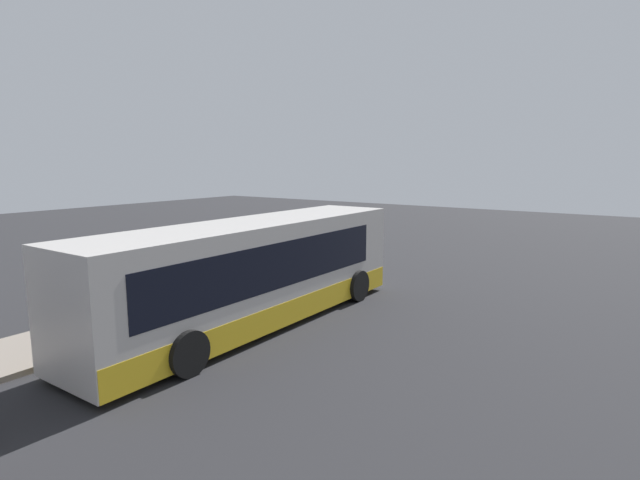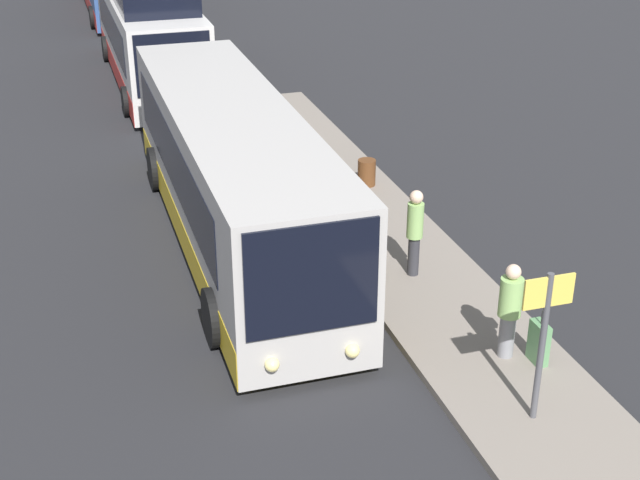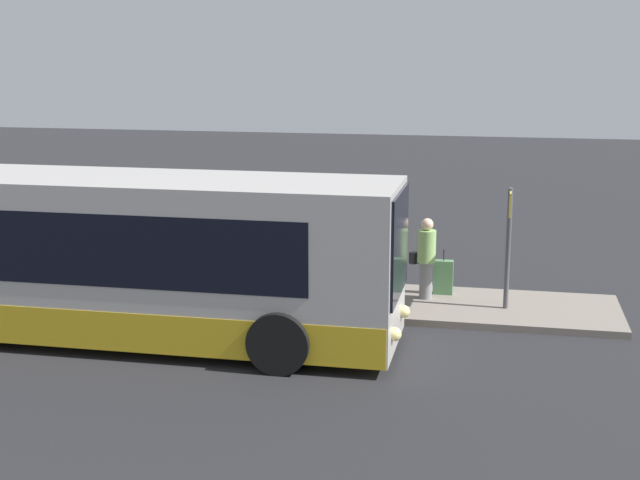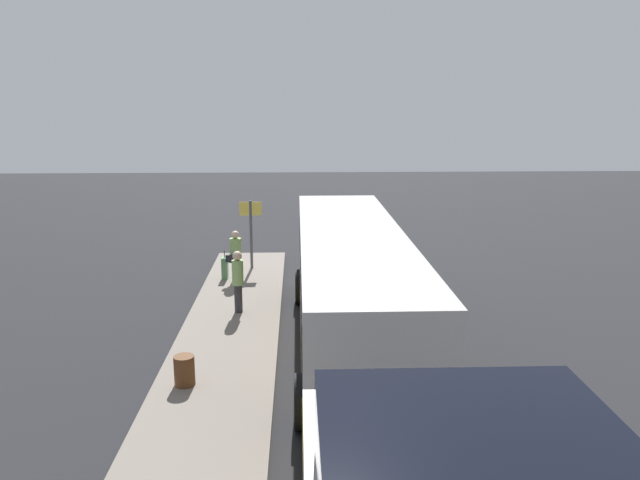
{
  "view_description": "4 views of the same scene",
  "coord_description": "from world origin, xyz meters",
  "px_view_note": "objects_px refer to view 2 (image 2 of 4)",
  "views": [
    {
      "loc": [
        -10.45,
        -9.87,
        4.76
      ],
      "look_at": [
        4.31,
        0.4,
        1.92
      ],
      "focal_mm": 28.0,
      "sensor_mm": 36.0,
      "label": 1
    },
    {
      "loc": [
        17.26,
        -3.63,
        8.49
      ],
      "look_at": [
        4.31,
        0.4,
        1.92
      ],
      "focal_mm": 50.0,
      "sensor_mm": 36.0,
      "label": 2
    },
    {
      "loc": [
        7.5,
        -15.07,
        5.36
      ],
      "look_at": [
        4.31,
        0.4,
        1.92
      ],
      "focal_mm": 50.0,
      "sensor_mm": 36.0,
      "label": 3
    },
    {
      "loc": [
        -14.23,
        1.08,
        6.07
      ],
      "look_at": [
        4.31,
        0.4,
        1.92
      ],
      "focal_mm": 35.0,
      "sensor_mm": 36.0,
      "label": 4
    }
  ],
  "objects_px": {
    "passenger_boarding": "(510,307)",
    "trash_bin": "(367,172)",
    "passenger_waiting": "(415,228)",
    "bus_lead": "(233,176)",
    "suitcase": "(539,343)",
    "bus_second": "(149,32)",
    "sign_post": "(544,327)"
  },
  "relations": [
    {
      "from": "passenger_waiting",
      "to": "trash_bin",
      "type": "xyz_separation_m",
      "value": [
        -4.67,
        0.72,
        -0.68
      ]
    },
    {
      "from": "passenger_boarding",
      "to": "sign_post",
      "type": "distance_m",
      "value": 1.85
    },
    {
      "from": "passenger_waiting",
      "to": "bus_second",
      "type": "bearing_deg",
      "value": 65.58
    },
    {
      "from": "trash_bin",
      "to": "bus_lead",
      "type": "bearing_deg",
      "value": -63.27
    },
    {
      "from": "bus_lead",
      "to": "suitcase",
      "type": "bearing_deg",
      "value": 30.81
    },
    {
      "from": "passenger_boarding",
      "to": "bus_second",
      "type": "bearing_deg",
      "value": 135.1
    },
    {
      "from": "bus_lead",
      "to": "passenger_boarding",
      "type": "height_order",
      "value": "bus_lead"
    },
    {
      "from": "suitcase",
      "to": "bus_second",
      "type": "bearing_deg",
      "value": -169.14
    },
    {
      "from": "bus_lead",
      "to": "passenger_boarding",
      "type": "distance_m",
      "value": 6.87
    },
    {
      "from": "passenger_waiting",
      "to": "trash_bin",
      "type": "distance_m",
      "value": 4.78
    },
    {
      "from": "bus_second",
      "to": "trash_bin",
      "type": "distance_m",
      "value": 12.11
    },
    {
      "from": "bus_lead",
      "to": "bus_second",
      "type": "relative_size",
      "value": 1.07
    },
    {
      "from": "passenger_boarding",
      "to": "sign_post",
      "type": "bearing_deg",
      "value": -68.5
    },
    {
      "from": "sign_post",
      "to": "trash_bin",
      "type": "xyz_separation_m",
      "value": [
        -9.51,
        0.76,
        -1.27
      ]
    },
    {
      "from": "passenger_waiting",
      "to": "bus_lead",
      "type": "bearing_deg",
      "value": 101.9
    },
    {
      "from": "bus_second",
      "to": "sign_post",
      "type": "height_order",
      "value": "bus_second"
    },
    {
      "from": "bus_second",
      "to": "trash_bin",
      "type": "bearing_deg",
      "value": 17.93
    },
    {
      "from": "bus_lead",
      "to": "passenger_waiting",
      "type": "xyz_separation_m",
      "value": [
        2.81,
        2.99,
        -0.38
      ]
    },
    {
      "from": "passenger_waiting",
      "to": "suitcase",
      "type": "height_order",
      "value": "passenger_waiting"
    },
    {
      "from": "passenger_waiting",
      "to": "sign_post",
      "type": "height_order",
      "value": "sign_post"
    },
    {
      "from": "passenger_boarding",
      "to": "passenger_waiting",
      "type": "xyz_separation_m",
      "value": [
        -3.17,
        -0.37,
        0.08
      ]
    },
    {
      "from": "bus_lead",
      "to": "passenger_waiting",
      "type": "distance_m",
      "value": 4.12
    },
    {
      "from": "passenger_boarding",
      "to": "trash_bin",
      "type": "bearing_deg",
      "value": 122.68
    },
    {
      "from": "passenger_waiting",
      "to": "suitcase",
      "type": "bearing_deg",
      "value": -112.41
    },
    {
      "from": "bus_lead",
      "to": "trash_bin",
      "type": "relative_size",
      "value": 17.84
    },
    {
      "from": "suitcase",
      "to": "trash_bin",
      "type": "xyz_separation_m",
      "value": [
        -8.19,
        -0.06,
        -0.05
      ]
    },
    {
      "from": "bus_second",
      "to": "suitcase",
      "type": "bearing_deg",
      "value": 10.86
    },
    {
      "from": "passenger_boarding",
      "to": "trash_bin",
      "type": "distance_m",
      "value": 7.87
    },
    {
      "from": "sign_post",
      "to": "bus_second",
      "type": "bearing_deg",
      "value": -171.99
    },
    {
      "from": "sign_post",
      "to": "trash_bin",
      "type": "distance_m",
      "value": 9.63
    },
    {
      "from": "passenger_waiting",
      "to": "trash_bin",
      "type": "height_order",
      "value": "passenger_waiting"
    },
    {
      "from": "bus_second",
      "to": "sign_post",
      "type": "relative_size",
      "value": 4.38
    }
  ]
}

